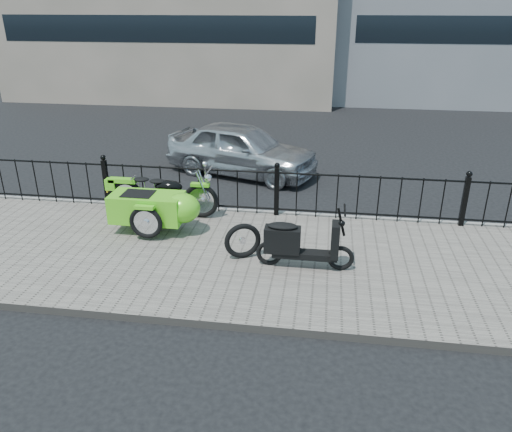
# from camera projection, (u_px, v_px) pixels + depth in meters

# --- Properties ---
(ground) EXTENTS (120.00, 120.00, 0.00)m
(ground) POSITION_uv_depth(u_px,v_px,m) (268.00, 250.00, 8.76)
(ground) COLOR black
(ground) RESTS_ON ground
(sidewalk) EXTENTS (30.00, 3.80, 0.12)m
(sidewalk) POSITION_uv_depth(u_px,v_px,m) (264.00, 260.00, 8.28)
(sidewalk) COLOR #6A6259
(sidewalk) RESTS_ON ground
(curb) EXTENTS (30.00, 0.10, 0.12)m
(curb) POSITION_uv_depth(u_px,v_px,m) (277.00, 214.00, 10.04)
(curb) COLOR gray
(curb) RESTS_ON ground
(iron_fence) EXTENTS (14.11, 0.11, 1.08)m
(iron_fence) POSITION_uv_depth(u_px,v_px,m) (277.00, 192.00, 9.71)
(iron_fence) COLOR black
(iron_fence) RESTS_ON sidewalk
(motorcycle_sidecar) EXTENTS (2.28, 1.48, 0.98)m
(motorcycle_sidecar) POSITION_uv_depth(u_px,v_px,m) (159.00, 205.00, 9.11)
(motorcycle_sidecar) COLOR black
(motorcycle_sidecar) RESTS_ON sidewalk
(scooter) EXTENTS (1.54, 0.45, 1.05)m
(scooter) POSITION_uv_depth(u_px,v_px,m) (298.00, 244.00, 7.80)
(scooter) COLOR black
(scooter) RESTS_ON sidewalk
(spare_tire) EXTENTS (0.60, 0.33, 0.61)m
(spare_tire) POSITION_uv_depth(u_px,v_px,m) (243.00, 241.00, 8.12)
(spare_tire) COLOR black
(spare_tire) RESTS_ON sidewalk
(sedan_car) EXTENTS (4.06, 2.61, 1.29)m
(sedan_car) POSITION_uv_depth(u_px,v_px,m) (242.00, 149.00, 12.33)
(sedan_car) COLOR #B6B8BD
(sedan_car) RESTS_ON ground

